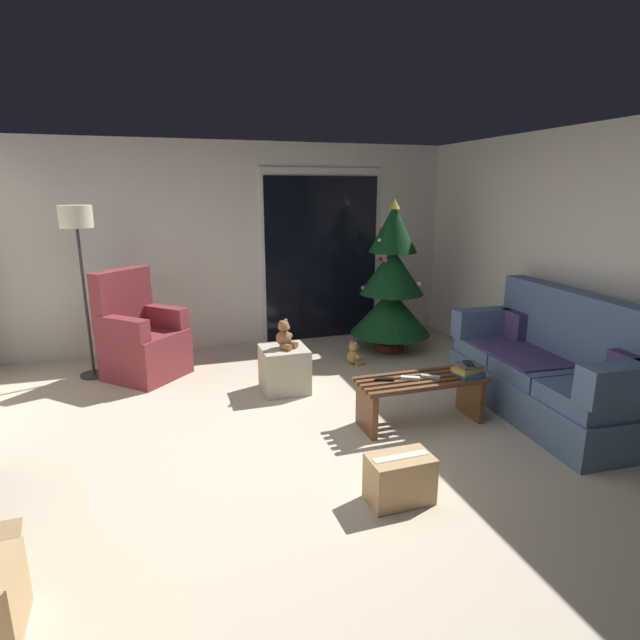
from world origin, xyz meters
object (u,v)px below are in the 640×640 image
Objects in this scene: remote_black at (384,379)px; cardboard_box_taped_mid_floor at (400,479)px; teddy_bear_chestnut at (285,336)px; remote_silver at (430,376)px; book_stack at (469,370)px; coffee_table at (421,393)px; christmas_tree at (392,285)px; cell_phone at (469,363)px; teddy_bear_honey_by_tree at (354,354)px; couch at (550,370)px; armchair at (141,340)px; remote_white at (410,378)px; floor_lamp at (78,234)px; ottoman at (284,369)px.

remote_black is 1.08m from cardboard_box_taped_mid_floor.
cardboard_box_taped_mid_floor is (0.25, -2.01, -0.41)m from teddy_bear_chestnut.
book_stack is at bearing -65.03° from remote_silver.
coffee_table is at bearing 55.28° from cardboard_box_taped_mid_floor.
remote_black is at bearing -116.59° from christmas_tree.
cell_phone is 1.73m from teddy_bear_honey_by_tree.
book_stack is 1.74m from teddy_bear_chestnut.
armchair is at bearing 149.09° from couch.
remote_silver is 0.09× the size of christmas_tree.
remote_silver is at bearing -105.85° from christmas_tree.
remote_black is 2.15m from christmas_tree.
teddy_bear_honey_by_tree is at bearing 23.35° from remote_white.
armchair is (-2.16, 1.91, -0.02)m from remote_white.
floor_lamp is 2.32m from teddy_bear_chestnut.
christmas_tree is 6.43× the size of teddy_bear_chestnut.
christmas_tree is at bearing 104.98° from couch.
remote_black reaches higher than teddy_bear_honey_by_tree.
armchair reaches higher than teddy_bear_honey_by_tree.
cardboard_box_taped_mid_floor is (0.26, -2.02, -0.07)m from ottoman.
book_stack is at bearing -33.31° from cell_phone.
couch is at bearing -4.85° from book_stack.
couch is at bearing -75.02° from christmas_tree.
coffee_table is 4.00× the size of book_stack.
remote_white is at bearing -41.48° from armchair.
ottoman is at bearing -150.72° from christmas_tree.
book_stack is at bearing 39.57° from cardboard_box_taped_mid_floor.
floor_lamp is 4.31× the size of cardboard_box_taped_mid_floor.
ottoman is at bearing -151.77° from teddy_bear_honey_by_tree.
cell_phone is at bearing -40.84° from teddy_bear_chestnut.
couch reaches higher than remote_silver.
christmas_tree is 2.91m from armchair.
christmas_tree is (0.55, 1.94, 0.40)m from remote_silver.
cardboard_box_taped_mid_floor is (-0.56, -0.96, -0.27)m from remote_white.
armchair reaches higher than ottoman.
teddy_bear_chestnut reaches higher than remote_silver.
remote_silver is (-1.11, 0.13, 0.02)m from couch.
floor_lamp is at bearing 169.65° from teddy_bear_honey_by_tree.
christmas_tree is at bearing 29.28° from ottoman.
remote_white is at bearing 170.27° from book_stack.
remote_silver is (0.07, -0.02, 0.15)m from coffee_table.
remote_black is (-0.39, 0.06, 0.00)m from remote_silver.
couch is 6.94× the size of teddy_bear_honey_by_tree.
coffee_table is at bearing -63.86° from remote_white.
couch is 1.11m from remote_silver.
armchair is at bearing 171.23° from teddy_bear_honey_by_tree.
coffee_table is 2.66× the size of cardboard_box_taped_mid_floor.
ottoman is 2.03m from cardboard_box_taped_mid_floor.
remote_white is (-1.28, 0.15, 0.02)m from couch.
remote_white is 0.55× the size of teddy_bear_honey_by_tree.
remote_black is (-0.22, 0.04, 0.00)m from remote_white.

